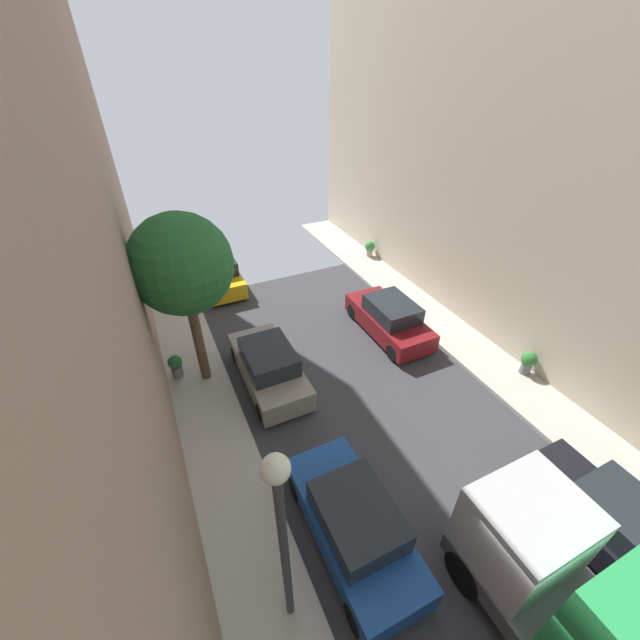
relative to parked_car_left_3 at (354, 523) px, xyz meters
name	(u,v)px	position (x,y,z in m)	size (l,w,h in m)	color
ground	(535,615)	(2.70, -2.98, -0.72)	(32.00, 32.00, 0.00)	#38383D
parked_car_left_3	(354,523)	(0.00, 0.00, 0.00)	(1.78, 4.20, 1.57)	#194799
parked_car_left_4	(269,366)	(0.00, 6.00, 0.00)	(1.78, 4.20, 1.57)	gray
parked_car_left_5	(218,273)	(0.00, 13.56, 0.00)	(1.78, 4.20, 1.57)	gold
parked_car_right_1	(615,526)	(5.40, -2.62, 0.00)	(1.78, 4.20, 1.57)	black
parked_car_right_2	(389,318)	(5.40, 6.69, 0.00)	(1.78, 4.20, 1.57)	maroon
street_tree_0	(182,265)	(-2.01, 7.08, 3.82)	(3.05, 3.05, 5.95)	brown
potted_plant_0	(370,248)	(8.35, 13.06, -0.07)	(0.55, 0.55, 0.86)	#B2A899
potted_plant_1	(528,361)	(8.39, 2.40, -0.04)	(0.53, 0.53, 0.91)	slate
potted_plant_4	(176,365)	(-2.90, 7.53, -0.08)	(0.48, 0.48, 0.88)	slate
lamp_post	(282,525)	(-1.90, -0.76, 2.82)	(0.44, 0.44, 5.09)	#333338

